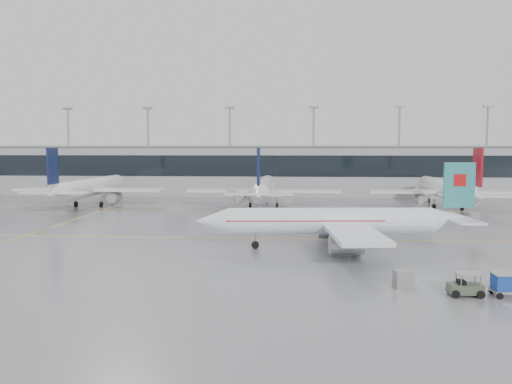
# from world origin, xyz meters

# --- Properties ---
(ground) EXTENTS (320.00, 320.00, 0.00)m
(ground) POSITION_xyz_m (0.00, 0.00, 0.00)
(ground) COLOR gray
(ground) RESTS_ON ground
(taxi_line_main) EXTENTS (120.00, 0.25, 0.01)m
(taxi_line_main) POSITION_xyz_m (0.00, 0.00, 0.01)
(taxi_line_main) COLOR yellow
(taxi_line_main) RESTS_ON ground
(taxi_line_north) EXTENTS (120.00, 0.25, 0.01)m
(taxi_line_north) POSITION_xyz_m (0.00, 30.00, 0.01)
(taxi_line_north) COLOR yellow
(taxi_line_north) RESTS_ON ground
(taxi_line_cross) EXTENTS (0.25, 60.00, 0.01)m
(taxi_line_cross) POSITION_xyz_m (-30.00, 15.00, 0.01)
(taxi_line_cross) COLOR yellow
(taxi_line_cross) RESTS_ON ground
(terminal) EXTENTS (180.00, 15.00, 12.00)m
(terminal) POSITION_xyz_m (0.00, 62.00, 6.00)
(terminal) COLOR #949497
(terminal) RESTS_ON ground
(terminal_glass) EXTENTS (180.00, 0.20, 5.00)m
(terminal_glass) POSITION_xyz_m (0.00, 54.45, 7.50)
(terminal_glass) COLOR black
(terminal_glass) RESTS_ON ground
(terminal_roof) EXTENTS (182.00, 16.00, 0.40)m
(terminal_roof) POSITION_xyz_m (0.00, 62.00, 12.20)
(terminal_roof) COLOR gray
(terminal_roof) RESTS_ON ground
(light_masts) EXTENTS (156.40, 1.00, 22.60)m
(light_masts) POSITION_xyz_m (0.00, 68.00, 13.34)
(light_masts) COLOR gray
(light_masts) RESTS_ON ground
(air_canada_jet) EXTENTS (33.16, 25.70, 10.03)m
(air_canada_jet) POSITION_xyz_m (11.25, -5.71, 3.13)
(air_canada_jet) COLOR white
(air_canada_jet) RESTS_ON ground
(parked_jet_b) EXTENTS (29.64, 36.96, 11.72)m
(parked_jet_b) POSITION_xyz_m (-35.00, 33.69, 3.71)
(parked_jet_b) COLOR white
(parked_jet_b) RESTS_ON ground
(parked_jet_c) EXTENTS (29.64, 36.96, 11.72)m
(parked_jet_c) POSITION_xyz_m (-0.00, 33.69, 3.71)
(parked_jet_c) COLOR white
(parked_jet_c) RESTS_ON ground
(parked_jet_d) EXTENTS (29.64, 36.96, 11.72)m
(parked_jet_d) POSITION_xyz_m (35.00, 33.69, 3.71)
(parked_jet_d) COLOR white
(parked_jet_d) RESTS_ON ground
(baggage_tug) EXTENTS (3.85, 1.65, 1.86)m
(baggage_tug) POSITION_xyz_m (19.19, -23.95, 0.66)
(baggage_tug) COLOR #444C3C
(baggage_tug) RESTS_ON ground
(baggage_cart) EXTENTS (3.09, 1.77, 1.89)m
(baggage_cart) POSITION_xyz_m (22.79, -23.88, 1.10)
(baggage_cart) COLOR gray
(baggage_cart) RESTS_ON ground
(gse_unit) EXTENTS (1.59, 1.50, 1.44)m
(gse_unit) POSITION_xyz_m (14.82, -21.93, 0.72)
(gse_unit) COLOR gray
(gse_unit) RESTS_ON ground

